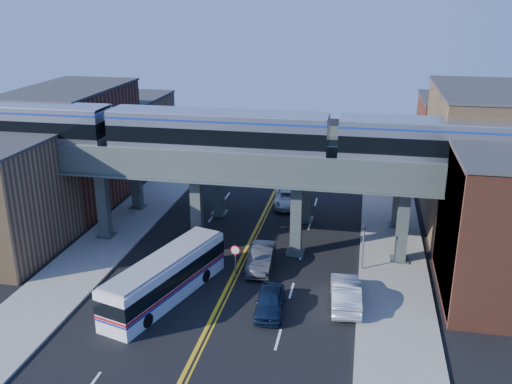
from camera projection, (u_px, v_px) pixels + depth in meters
ground at (221, 299)px, 38.38m from camera, size 120.00×120.00×0.00m
sidewalk_west at (122, 228)px, 49.69m from camera, size 5.00×70.00×0.16m
sidewalk_east at (392, 250)px, 45.54m from camera, size 5.00×70.00×0.16m
building_west_a at (1, 198)px, 43.94m from camera, size 8.00×10.00×9.00m
building_west_b at (75, 147)px, 54.72m from camera, size 8.00×14.00×11.00m
building_west_c at (130, 131)px, 67.26m from camera, size 8.00×10.00×8.00m
building_east_a at (510, 228)px, 37.10m from camera, size 8.00×10.00×10.00m
building_east_b at (480, 162)px, 47.88m from camera, size 8.00×14.00×12.00m
building_east_c at (457, 142)px, 60.42m from camera, size 8.00×10.00×9.00m
mural_panel at (447, 227)px, 37.89m from camera, size 0.10×9.50×9.50m
elevated_viaduct_near at (245, 172)px, 43.65m from camera, size 52.00×3.60×7.40m
elevated_viaduct_far at (262, 149)px, 50.14m from camera, size 52.00×3.60×7.40m
transit_train at (218, 133)px, 43.06m from camera, size 51.49×3.23×3.77m
stop_sign at (235, 256)px, 40.53m from camera, size 0.76×0.09×2.63m
traffic_signal at (363, 242)px, 41.52m from camera, size 0.15×0.18×4.10m
transit_bus at (166, 278)px, 38.10m from camera, size 5.55×11.32×2.85m
car_lane_a at (270, 301)px, 36.57m from camera, size 2.10×4.55×1.51m
car_lane_b at (261, 258)px, 42.43m from camera, size 1.99×5.08×1.65m
car_lane_c at (287, 198)px, 55.06m from camera, size 3.02×5.39×1.42m
car_lane_d at (288, 194)px, 55.89m from camera, size 2.23×5.43×1.57m
car_parked_curb at (346, 293)px, 37.36m from camera, size 2.30×5.49×1.77m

